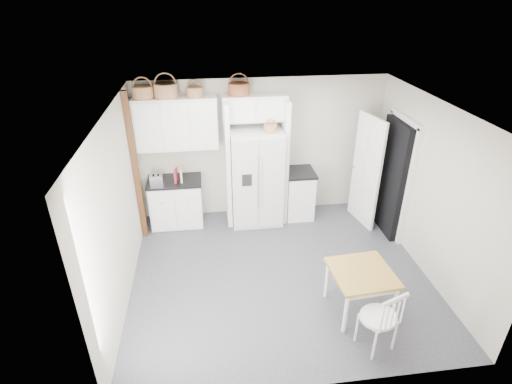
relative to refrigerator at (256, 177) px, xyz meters
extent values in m
plane|color=#34343F|center=(0.15, -1.64, -0.89)|extent=(4.50, 4.50, 0.00)
plane|color=white|center=(0.15, -1.64, 1.71)|extent=(4.50, 4.50, 0.00)
plane|color=#BEB59F|center=(0.15, 0.36, 0.41)|extent=(4.50, 0.00, 4.50)
plane|color=#BEB59F|center=(-2.10, -1.64, 0.41)|extent=(0.00, 4.00, 4.00)
plane|color=#BEB59F|center=(2.40, -1.64, 0.41)|extent=(0.00, 4.00, 4.00)
cube|color=silver|center=(0.00, 0.00, 0.00)|extent=(0.92, 0.74, 1.78)
cube|color=white|center=(-1.48, 0.06, -0.46)|extent=(0.93, 0.58, 0.86)
cube|color=white|center=(0.82, 0.06, -0.44)|extent=(0.51, 0.61, 0.89)
cube|color=olive|center=(1.08, -2.55, -0.56)|extent=(0.85, 0.85, 0.66)
cube|color=white|center=(1.07, -3.18, -0.42)|extent=(0.58, 0.55, 0.95)
cube|color=black|center=(-1.48, 0.06, -0.01)|extent=(0.96, 0.62, 0.04)
cube|color=black|center=(0.82, 0.06, 0.02)|extent=(0.55, 0.65, 0.04)
cube|color=silver|center=(-1.78, -0.03, 0.08)|extent=(0.23, 0.14, 0.16)
cube|color=maroon|center=(-1.43, -0.02, 0.13)|extent=(0.06, 0.17, 0.25)
cube|color=beige|center=(-1.34, -0.02, 0.12)|extent=(0.04, 0.15, 0.22)
cylinder|color=#A36342|center=(-1.84, 0.19, 1.56)|extent=(0.34, 0.34, 0.19)
cylinder|color=#A36342|center=(-1.47, 0.19, 1.57)|extent=(0.39, 0.39, 0.23)
cylinder|color=#A36342|center=(-1.01, 0.19, 1.54)|extent=(0.28, 0.28, 0.16)
cylinder|color=maroon|center=(-0.27, 0.19, 1.56)|extent=(0.36, 0.36, 0.20)
cylinder|color=#A36342|center=(0.23, -0.10, 0.95)|extent=(0.22, 0.22, 0.12)
cube|color=white|center=(-1.35, 0.19, 1.01)|extent=(1.40, 0.34, 0.90)
cube|color=white|center=(0.00, 0.19, 1.24)|extent=(1.12, 0.34, 0.45)
cube|color=white|center=(-0.51, 0.06, 0.26)|extent=(0.08, 0.60, 2.30)
cube|color=white|center=(0.51, 0.06, 0.26)|extent=(0.08, 0.60, 2.30)
cube|color=#402911|center=(-2.05, -0.29, 0.41)|extent=(0.09, 0.09, 2.60)
cube|color=black|center=(2.31, -0.64, 0.14)|extent=(0.18, 0.85, 2.05)
cube|color=white|center=(1.95, -0.31, 0.14)|extent=(0.21, 0.79, 2.05)
camera|label=1|loc=(-0.85, -6.49, 3.16)|focal=28.00mm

